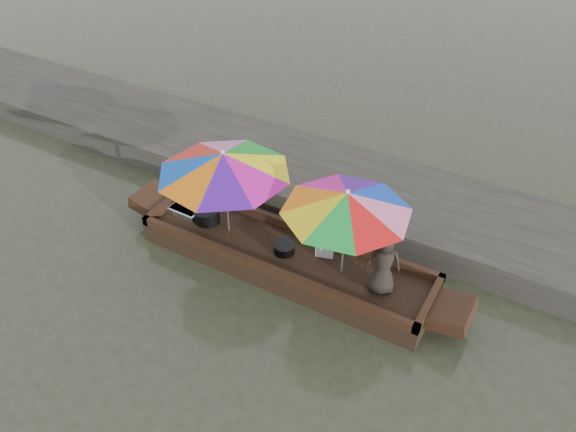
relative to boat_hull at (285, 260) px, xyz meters
The scene contains 11 objects.
water 0.17m from the boat_hull, ahead, with size 80.00×80.00×0.00m, color #2E3522.
dock 2.20m from the boat_hull, 90.00° to the left, with size 22.00×2.20×0.50m, color #2D2B26.
boat_hull is the anchor object (origin of this frame).
cooking_pot 1.57m from the boat_hull, behind, with size 0.43×0.43×0.23m, color black.
tray_crayfish 2.03m from the boat_hull, behind, with size 0.58×0.40×0.09m, color silver.
tray_scallop 1.93m from the boat_hull, behind, with size 0.58×0.40×0.06m, color silver.
charcoal_grill 0.25m from the boat_hull, 98.72° to the right, with size 0.33×0.33×0.15m, color black.
supply_bag 0.71m from the boat_hull, 25.94° to the left, with size 0.28×0.22×0.26m, color silver.
vendor 1.78m from the boat_hull, ahead, with size 0.52×0.34×1.05m, color black.
umbrella_bow 1.44m from the boat_hull, behind, with size 2.12×2.12×1.55m, color yellow, non-canonical shape.
umbrella_stern 1.37m from the boat_hull, ahead, with size 1.88×1.88×1.55m, color pink, non-canonical shape.
Camera 1 is at (3.38, -5.80, 6.28)m, focal length 35.00 mm.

